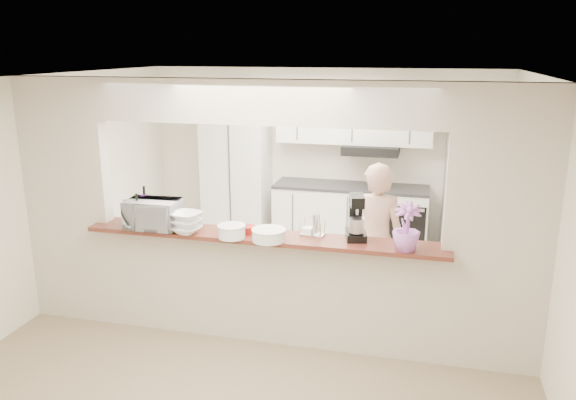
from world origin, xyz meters
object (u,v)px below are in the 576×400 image
(stand_mixer, at_px, (356,219))
(toaster_oven, at_px, (153,214))
(refrigerator, at_px, (473,200))
(person, at_px, (375,241))

(stand_mixer, bearing_deg, toaster_oven, -175.13)
(refrigerator, distance_m, stand_mixer, 2.88)
(refrigerator, height_order, stand_mixer, refrigerator)
(toaster_oven, height_order, person, person)
(refrigerator, height_order, person, refrigerator)
(toaster_oven, relative_size, person, 0.30)
(stand_mixer, bearing_deg, person, 80.76)
(toaster_oven, bearing_deg, stand_mixer, 1.75)
(toaster_oven, distance_m, stand_mixer, 1.93)
(toaster_oven, relative_size, stand_mixer, 1.22)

